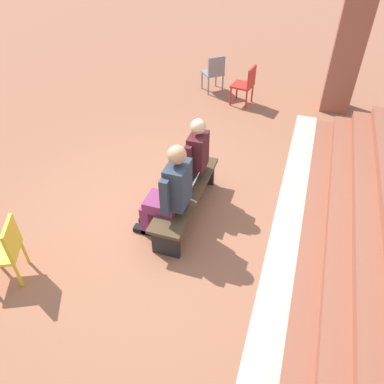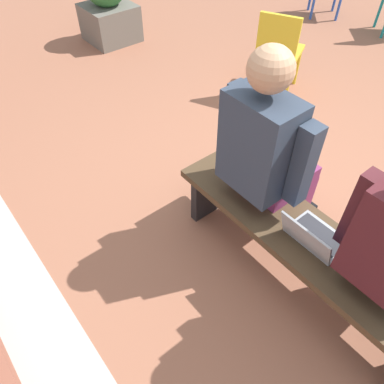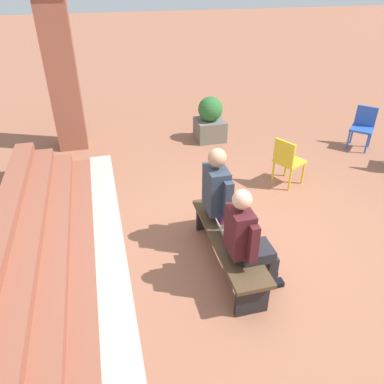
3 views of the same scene
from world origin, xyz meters
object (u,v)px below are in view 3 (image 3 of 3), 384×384
Objects in this scene: bench at (228,242)px; plastic_chair_far_right at (363,125)px; laptop at (229,235)px; planter at (210,120)px; plastic_chair_far_left at (287,159)px; person_adult at (224,197)px; person_student at (248,238)px.

bench is 4.73m from plastic_chair_far_right.
bench is 5.62× the size of laptop.
bench is at bearing 166.42° from planter.
planter is (2.21, 0.69, -0.04)m from plastic_chair_far_left.
plastic_chair_far_right is at bearing -54.31° from laptop.
person_adult is 4.44m from plastic_chair_far_right.
plastic_chair_far_right is (2.32, -3.78, -0.27)m from person_adult.
laptop is 0.34× the size of planter.
planter reaches higher than plastic_chair_far_right.
plastic_chair_far_left is at bearing 115.32° from plastic_chair_far_right.
person_student is at bearing 143.36° from plastic_chair_far_left.
plastic_chair_far_right is at bearing -58.47° from person_adult.
plastic_chair_far_left is 1.00× the size of plastic_chair_far_right.
bench is 0.55m from person_student.
person_adult is 3.60m from planter.
laptop is at bearing 12.03° from person_student.
person_adult is at bearing -9.79° from bench.
laptop is (-0.46, 0.08, -0.25)m from person_adult.
person_student is at bearing 168.53° from planter.
laptop is 2.38m from plastic_chair_far_left.
person_adult is 2.03m from plastic_chair_far_left.
bench is 0.59m from person_adult.
laptop is 0.38× the size of plastic_chair_far_right.
planter is (1.16, 2.91, -0.04)m from plastic_chair_far_right.
bench is at bearing 125.42° from plastic_chair_far_right.
plastic_chair_far_left is 0.89× the size of planter.
person_student is 0.44m from laptop.
person_adult is 4.48× the size of laptop.
person_adult is at bearing 165.97° from planter.
bench is 1.26× the size of person_adult.
person_adult reaches higher than person_student.
plastic_chair_far_right is at bearing -54.58° from bench.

